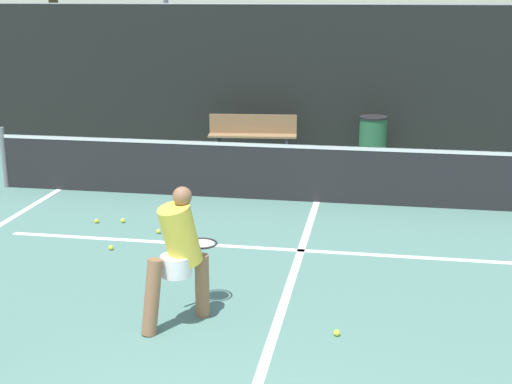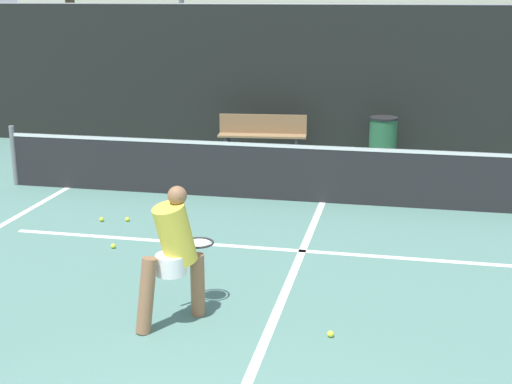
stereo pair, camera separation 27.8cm
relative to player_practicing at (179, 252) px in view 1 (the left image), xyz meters
name	(u,v)px [view 1 (the left image)]	position (x,y,z in m)	size (l,w,h in m)	color
court_service_line	(301,250)	(0.99, 2.36, -0.78)	(8.25, 0.10, 0.01)	white
court_center_mark	(293,274)	(0.99, 1.50, -0.78)	(0.10, 6.38, 0.01)	white
net	(318,172)	(0.99, 4.69, -0.27)	(11.09, 0.09, 1.07)	slate
fence_back	(335,80)	(0.99, 8.59, 0.76)	(24.00, 0.06, 3.11)	black
player_practicing	(179,252)	(0.00, 0.00, 0.00)	(0.70, 1.17, 1.47)	#8C6042
tennis_ball_scattered_0	(337,333)	(1.62, -0.02, -0.75)	(0.07, 0.07, 0.07)	#D1E033
tennis_ball_scattered_2	(111,248)	(-1.52, 1.95, -0.75)	(0.07, 0.07, 0.07)	#D1E033
tennis_ball_scattered_3	(159,231)	(-1.09, 2.70, -0.75)	(0.07, 0.07, 0.07)	#D1E033
tennis_ball_scattered_4	(97,221)	(-2.15, 3.01, -0.75)	(0.07, 0.07, 0.07)	#D1E033
tennis_ball_scattered_5	(123,221)	(-1.77, 3.09, -0.75)	(0.07, 0.07, 0.07)	#D1E033
courtside_bench	(253,133)	(-0.66, 7.93, -0.31)	(1.87, 0.57, 0.86)	olive
trash_bin	(373,138)	(1.83, 7.99, -0.33)	(0.58, 0.58, 0.90)	#28603D
parked_car	(229,102)	(-1.85, 11.15, -0.14)	(1.71, 4.18, 1.53)	silver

